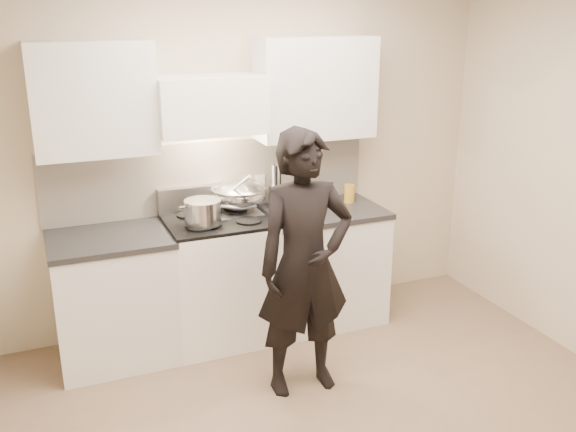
{
  "coord_description": "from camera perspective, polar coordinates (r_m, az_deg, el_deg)",
  "views": [
    {
      "loc": [
        -1.51,
        -2.84,
        2.4
      ],
      "look_at": [
        0.09,
        1.05,
        1.03
      ],
      "focal_mm": 40.0,
      "sensor_mm": 36.0,
      "label": 1
    }
  ],
  "objects": [
    {
      "name": "person",
      "position": [
        4.04,
        1.51,
        -4.34
      ],
      "size": [
        0.64,
        0.43,
        1.73
      ],
      "primitive_type": "imported",
      "rotation": [
        0.0,
        0.0,
        -0.02
      ],
      "color": "black",
      "rests_on": "ground"
    },
    {
      "name": "oil_glass",
      "position": [
        5.12,
        5.47,
        2.01
      ],
      "size": [
        0.08,
        0.08,
        0.15
      ],
      "color": "#B18524",
      "rests_on": "counter_right"
    },
    {
      "name": "counter_left",
      "position": [
        4.71,
        -15.21,
        -6.98
      ],
      "size": [
        0.82,
        0.67,
        0.92
      ],
      "color": "white",
      "rests_on": "ground"
    },
    {
      "name": "stove",
      "position": [
        4.83,
        -6.01,
        -5.54
      ],
      "size": [
        0.76,
        0.65,
        0.96
      ],
      "color": "white",
      "rests_on": "ground"
    },
    {
      "name": "counter_right",
      "position": [
        5.11,
        2.97,
        -4.29
      ],
      "size": [
        0.92,
        0.67,
        0.92
      ],
      "color": "white",
      "rests_on": "ground"
    },
    {
      "name": "room_shell",
      "position": [
        3.61,
        1.92,
        5.19
      ],
      "size": [
        4.04,
        3.54,
        2.7
      ],
      "color": "#C2B195",
      "rests_on": "ground"
    },
    {
      "name": "spice_jar",
      "position": [
        5.03,
        0.04,
        1.48
      ],
      "size": [
        0.04,
        0.04,
        0.09
      ],
      "color": "#D86210",
      "rests_on": "counter_right"
    },
    {
      "name": "utensil_crock",
      "position": [
        4.97,
        -1.03,
        1.95
      ],
      "size": [
        0.13,
        0.13,
        0.33
      ],
      "color": "#A6A6A6",
      "rests_on": "counter_right"
    },
    {
      "name": "stock_pot",
      "position": [
        4.5,
        -7.57,
        0.36
      ],
      "size": [
        0.35,
        0.33,
        0.17
      ],
      "color": "silver",
      "rests_on": "stove"
    },
    {
      "name": "wok",
      "position": [
        4.8,
        -4.38,
        1.89
      ],
      "size": [
        0.41,
        0.51,
        0.33
      ],
      "color": "silver",
      "rests_on": "stove"
    }
  ]
}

